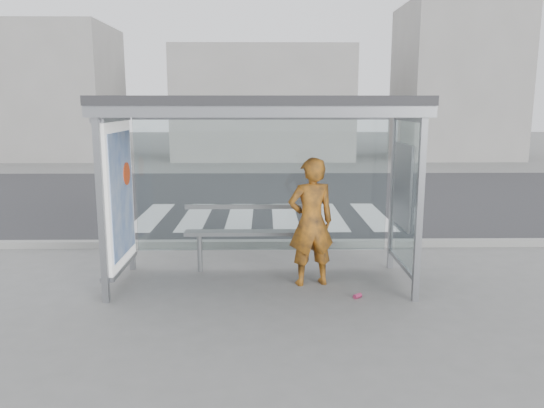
{
  "coord_description": "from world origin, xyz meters",
  "views": [
    {
      "loc": [
        0.04,
        -7.21,
        2.53
      ],
      "look_at": [
        0.15,
        0.2,
        1.12
      ],
      "focal_mm": 35.0,
      "sensor_mm": 36.0,
      "label": 1
    }
  ],
  "objects_px": {
    "bus_shelter": "(234,144)",
    "bench": "(250,233)",
    "soda_can": "(357,296)",
    "person": "(311,222)"
  },
  "relations": [
    {
      "from": "bus_shelter",
      "to": "bench",
      "type": "distance_m",
      "value": 1.49
    },
    {
      "from": "bus_shelter",
      "to": "soda_can",
      "type": "height_order",
      "value": "bus_shelter"
    },
    {
      "from": "bench",
      "to": "soda_can",
      "type": "height_order",
      "value": "bench"
    },
    {
      "from": "person",
      "to": "bench",
      "type": "xyz_separation_m",
      "value": [
        -0.87,
        0.61,
        -0.3
      ]
    },
    {
      "from": "bus_shelter",
      "to": "soda_can",
      "type": "bearing_deg",
      "value": -22.09
    },
    {
      "from": "bus_shelter",
      "to": "person",
      "type": "xyz_separation_m",
      "value": [
        1.06,
        -0.09,
        -1.08
      ]
    },
    {
      "from": "bench",
      "to": "soda_can",
      "type": "bearing_deg",
      "value": -39.46
    },
    {
      "from": "bench",
      "to": "soda_can",
      "type": "relative_size",
      "value": 17.33
    },
    {
      "from": "bus_shelter",
      "to": "soda_can",
      "type": "xyz_separation_m",
      "value": [
        1.64,
        -0.67,
        -1.95
      ]
    },
    {
      "from": "bench",
      "to": "soda_can",
      "type": "xyz_separation_m",
      "value": [
        1.44,
        -1.19,
        -0.57
      ]
    }
  ]
}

